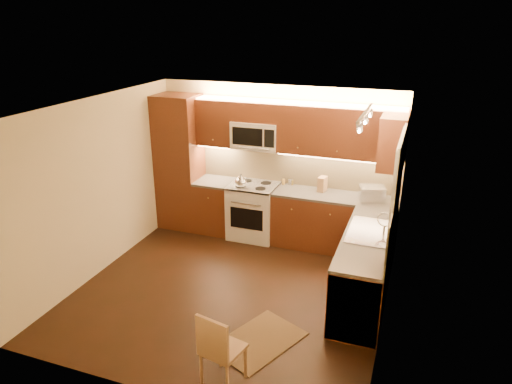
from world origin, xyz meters
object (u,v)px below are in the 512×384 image
at_px(dining_chair, 223,347).
at_px(kettle, 241,181).
at_px(microwave, 256,135).
at_px(stove, 254,211).
at_px(soap_bottle, 394,206).
at_px(toaster_oven, 372,193).
at_px(knife_block, 322,184).
at_px(sink, 370,227).

bearing_deg(dining_chair, kettle, 120.64).
bearing_deg(microwave, stove, -90.00).
height_order(microwave, dining_chair, microwave).
bearing_deg(microwave, soap_bottle, -11.85).
bearing_deg(soap_bottle, toaster_oven, 122.98).
xyz_separation_m(stove, kettle, (-0.15, -0.18, 0.57)).
height_order(kettle, soap_bottle, kettle).
relative_size(toaster_oven, knife_block, 1.53).
bearing_deg(soap_bottle, kettle, 163.97).
relative_size(kettle, toaster_oven, 0.62).
xyz_separation_m(microwave, knife_block, (1.10, 0.01, -0.70)).
distance_m(stove, toaster_oven, 1.97).
bearing_deg(dining_chair, soap_bottle, 77.55).
bearing_deg(microwave, kettle, -115.96).
distance_m(kettle, toaster_oven, 2.05).
xyz_separation_m(stove, soap_bottle, (2.24, -0.34, 0.53)).
xyz_separation_m(toaster_oven, knife_block, (-0.79, 0.13, 0.01)).
xyz_separation_m(microwave, sink, (2.00, -1.26, -0.74)).
bearing_deg(knife_block, dining_chair, -84.34).
relative_size(knife_block, soap_bottle, 1.32).
height_order(toaster_oven, knife_block, knife_block).
height_order(stove, soap_bottle, soap_bottle).
xyz_separation_m(stove, dining_chair, (0.88, -3.29, -0.04)).
distance_m(sink, kettle, 2.35).
height_order(stove, toaster_oven, toaster_oven).
bearing_deg(toaster_oven, soap_bottle, -60.51).
relative_size(stove, dining_chair, 1.09).
distance_m(microwave, sink, 2.48).
relative_size(sink, toaster_oven, 2.38).
relative_size(kettle, knife_block, 0.95).
height_order(kettle, knife_block, kettle).
bearing_deg(microwave, sink, -32.21).
bearing_deg(stove, sink, -29.36).
distance_m(knife_block, soap_bottle, 1.23).
height_order(microwave, soap_bottle, microwave).
distance_m(stove, sink, 2.35).
height_order(microwave, kettle, microwave).
bearing_deg(kettle, dining_chair, -82.57).
relative_size(kettle, soap_bottle, 1.25).
bearing_deg(kettle, stove, 38.41).
distance_m(kettle, dining_chair, 3.33).
distance_m(stove, microwave, 1.27).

